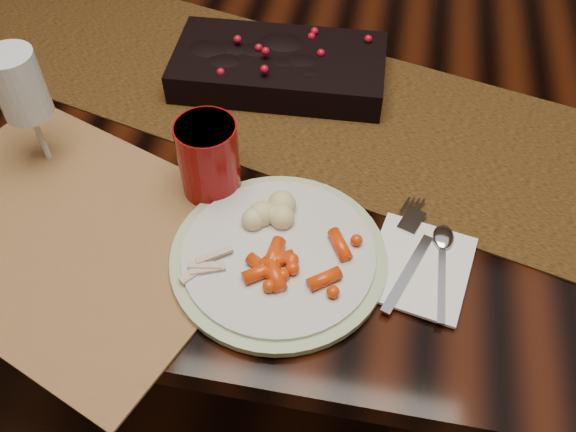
% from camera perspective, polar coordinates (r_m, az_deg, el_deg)
% --- Properties ---
extents(floor, '(5.00, 5.00, 0.00)m').
position_cam_1_polar(floor, '(1.62, 2.29, -10.90)').
color(floor, black).
rests_on(floor, ground).
extents(dining_table, '(1.80, 1.00, 0.75)m').
position_cam_1_polar(dining_table, '(1.31, 2.79, -2.87)').
color(dining_table, black).
rests_on(dining_table, floor).
extents(table_runner, '(1.79, 0.80, 0.00)m').
position_cam_1_polar(table_runner, '(1.05, 0.98, 10.78)').
color(table_runner, '#371E0F').
rests_on(table_runner, dining_table).
extents(centerpiece, '(0.37, 0.20, 0.07)m').
position_cam_1_polar(centerpiece, '(1.07, -0.83, 14.13)').
color(centerpiece, black).
rests_on(centerpiece, table_runner).
extents(placemat_main, '(0.59, 0.52, 0.00)m').
position_cam_1_polar(placemat_main, '(0.90, -19.92, -1.43)').
color(placemat_main, '#865F41').
rests_on(placemat_main, dining_table).
extents(dinner_plate, '(0.32, 0.32, 0.02)m').
position_cam_1_polar(dinner_plate, '(0.81, -0.90, -3.74)').
color(dinner_plate, silver).
rests_on(dinner_plate, placemat_main).
extents(baby_carrots, '(0.12, 0.10, 0.02)m').
position_cam_1_polar(baby_carrots, '(0.79, 1.11, -4.27)').
color(baby_carrots, red).
rests_on(baby_carrots, dinner_plate).
extents(mashed_potatoes, '(0.08, 0.08, 0.04)m').
position_cam_1_polar(mashed_potatoes, '(0.83, -1.89, 0.73)').
color(mashed_potatoes, beige).
rests_on(mashed_potatoes, dinner_plate).
extents(turkey_shreds, '(0.08, 0.07, 0.02)m').
position_cam_1_polar(turkey_shreds, '(0.80, -7.66, -4.20)').
color(turkey_shreds, '#A08F85').
rests_on(turkey_shreds, dinner_plate).
extents(napkin, '(0.15, 0.17, 0.01)m').
position_cam_1_polar(napkin, '(0.83, 12.17, -4.67)').
color(napkin, white).
rests_on(napkin, placemat_main).
extents(fork, '(0.09, 0.18, 0.00)m').
position_cam_1_polar(fork, '(0.83, 11.23, -3.96)').
color(fork, silver).
rests_on(fork, napkin).
extents(spoon, '(0.03, 0.15, 0.00)m').
position_cam_1_polar(spoon, '(0.83, 14.22, -4.85)').
color(spoon, silver).
rests_on(spoon, napkin).
extents(red_cup, '(0.10, 0.10, 0.12)m').
position_cam_1_polar(red_cup, '(0.87, -7.42, 5.37)').
color(red_cup, maroon).
rests_on(red_cup, placemat_main).
extents(wine_glass, '(0.08, 0.08, 0.19)m').
position_cam_1_polar(wine_glass, '(0.96, -23.02, 9.04)').
color(wine_glass, silver).
rests_on(wine_glass, dining_table).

